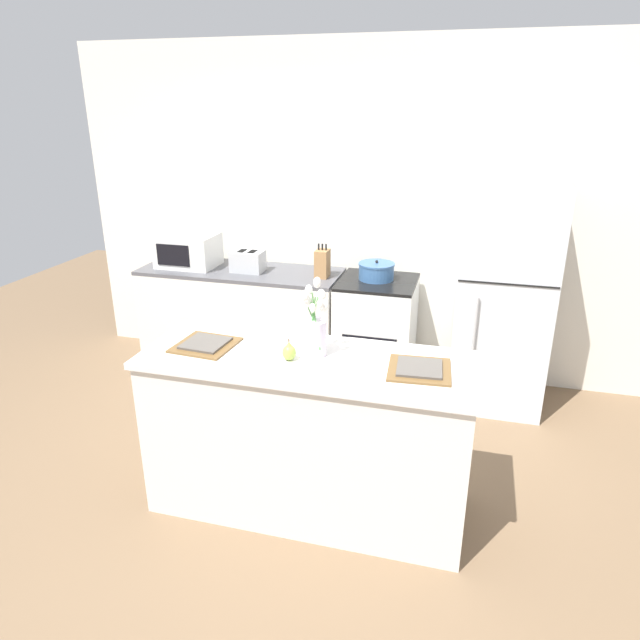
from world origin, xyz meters
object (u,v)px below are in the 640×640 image
refrigerator (503,298)px  stove_range (376,334)px  plate_setting_left (205,344)px  plate_setting_right (419,369)px  cooking_pot (376,271)px  microwave (188,250)px  pear_figurine (289,352)px  flower_vase (314,330)px  toaster (248,261)px  knife_block (322,263)px

refrigerator → stove_range: bearing=-180.0°
plate_setting_left → plate_setting_right: (1.18, 0.00, 0.00)m
refrigerator → cooking_pot: size_ratio=6.02×
plate_setting_right → microwave: 2.66m
stove_range → plate_setting_left: (-0.69, -1.61, 0.51)m
pear_figurine → plate_setting_right: size_ratio=0.36×
pear_figurine → plate_setting_right: (0.67, 0.05, -0.04)m
refrigerator → plate_setting_left: bearing=-135.6°
refrigerator → plate_setting_left: refrigerator is taller
plate_setting_left → cooking_pot: size_ratio=1.18×
refrigerator → flower_vase: size_ratio=4.17×
refrigerator → toaster: refrigerator is taller
plate_setting_right → stove_range: bearing=107.0°
plate_setting_left → plate_setting_right: size_ratio=1.00×
plate_setting_left → microwave: size_ratio=0.70×
toaster → cooking_pot: (1.06, 0.06, -0.02)m
stove_range → knife_block: size_ratio=3.38×
stove_range → microwave: 1.73m
refrigerator → pear_figurine: (-1.13, -1.66, 0.15)m
refrigerator → microwave: bearing=-180.0°
flower_vase → pear_figurine: 0.17m
pear_figurine → knife_block: bearing=99.1°
toaster → pear_figurine: bearing=-61.3°
plate_setting_right → flower_vase: bearing=175.1°
pear_figurine → toaster: bearing=118.7°
stove_range → cooking_pot: cooking_pot is taller
toaster → cooking_pot: bearing=3.2°
flower_vase → cooking_pot: (0.06, 1.59, -0.12)m
toaster → microwave: microwave is taller
pear_figurine → knife_block: knife_block is taller
toaster → microwave: (-0.55, 0.03, 0.05)m
toaster → knife_block: 0.63m
refrigerator → cooking_pot: (-0.97, 0.03, 0.12)m
flower_vase → microwave: 2.20m
flower_vase → microwave: (-1.55, 1.56, -0.05)m
flower_vase → microwave: size_ratio=0.85×
plate_setting_right → knife_block: size_ratio=1.24×
refrigerator → plate_setting_right: size_ratio=5.10×
stove_range → cooking_pot: bearing=120.5°
plate_setting_right → knife_block: bearing=120.6°
refrigerator → cooking_pot: refrigerator is taller
refrigerator → knife_block: 1.41m
plate_setting_left → toaster: bearing=103.7°
cooking_pot → microwave: microwave is taller
stove_range → knife_block: knife_block is taller
refrigerator → microwave: (-2.58, -0.00, 0.19)m
plate_setting_right → toaster: bearing=134.8°
cooking_pot → knife_block: bearing=-173.0°
pear_figurine → toaster: (-0.89, 1.63, -0.00)m
flower_vase → plate_setting_right: size_ratio=1.22×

